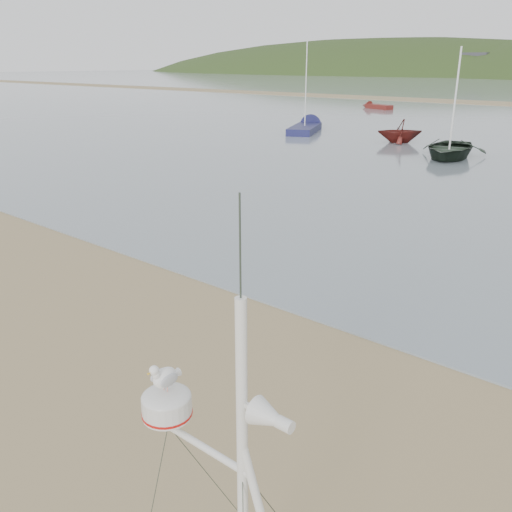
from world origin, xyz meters
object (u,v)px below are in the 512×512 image
Objects in this scene: boat_red at (401,120)px; dinghy_red_far at (373,106)px; sailboat_blue_near at (309,126)px; boat_dark at (454,112)px.

dinghy_red_far is at bearing 171.73° from boat_red.
boat_red is 9.10m from sailboat_blue_near.
sailboat_blue_near is (-13.58, 6.07, -2.22)m from boat_dark.
sailboat_blue_near reaches higher than boat_red.
dinghy_red_far is (-19.61, 27.63, -2.23)m from boat_dark.
boat_red is at bearing -58.17° from dinghy_red_far.
boat_red is at bearing -14.28° from sailboat_blue_near.
sailboat_blue_near is at bearing -144.37° from boat_red.
boat_red is 0.63× the size of dinghy_red_far.
sailboat_blue_near is at bearing 145.05° from boat_dark.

